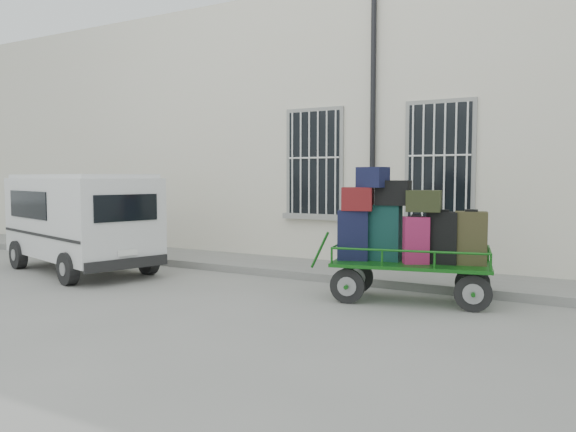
# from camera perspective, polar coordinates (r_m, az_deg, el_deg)

# --- Properties ---
(ground) EXTENTS (80.00, 80.00, 0.00)m
(ground) POSITION_cam_1_polar(r_m,az_deg,el_deg) (9.60, -3.29, -7.73)
(ground) COLOR slate
(ground) RESTS_ON ground
(building) EXTENTS (24.00, 5.15, 6.00)m
(building) POSITION_cam_1_polar(r_m,az_deg,el_deg) (14.37, 8.74, 8.14)
(building) COLOR beige
(building) RESTS_ON ground
(sidewalk) EXTENTS (24.00, 1.70, 0.15)m
(sidewalk) POSITION_cam_1_polar(r_m,az_deg,el_deg) (11.46, 2.70, -5.42)
(sidewalk) COLOR slate
(sidewalk) RESTS_ON ground
(luggage_cart) EXTENTS (2.87, 1.55, 2.10)m
(luggage_cart) POSITION_cam_1_polar(r_m,az_deg,el_deg) (8.92, 11.90, -2.07)
(luggage_cart) COLOR black
(luggage_cart) RESTS_ON ground
(van) EXTENTS (4.26, 2.70, 2.00)m
(van) POSITION_cam_1_polar(r_m,az_deg,el_deg) (12.28, -20.37, -0.00)
(van) COLOR silver
(van) RESTS_ON ground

